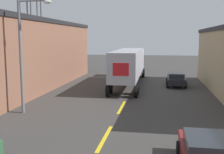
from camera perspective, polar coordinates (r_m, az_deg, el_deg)
road_centerline at (r=14.52m, az=-1.48°, el=-12.26°), size 0.20×16.85×0.01m
warehouse_left at (r=30.62m, az=-19.80°, el=4.45°), size 9.83×25.12×6.86m
semi_truck at (r=30.70m, az=3.63°, el=2.88°), size 2.83×15.61×3.81m
parked_car_right_far at (r=30.29m, az=12.87°, el=-0.42°), size 2.00×4.14×1.41m
parked_car_right_near at (r=11.36m, az=18.63°, el=-14.49°), size 2.00×4.14×1.41m
street_lamp at (r=19.37m, az=-17.37°, el=5.68°), size 2.35×0.32×7.54m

